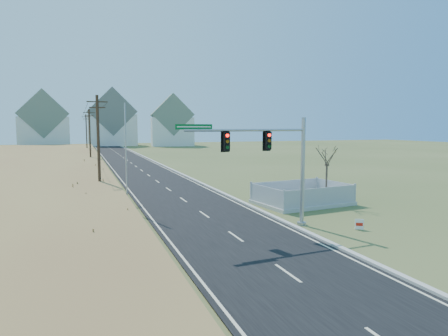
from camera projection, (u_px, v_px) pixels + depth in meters
ground at (224, 229)px, 24.35m from camera, size 260.00×260.00×0.00m
road at (128, 161)px, 71.10m from camera, size 8.00×180.00×0.06m
curb at (152, 160)px, 72.50m from camera, size 0.30×180.00×0.18m
utility_pole_near at (98, 144)px, 35.68m from camera, size 1.80×0.26×9.00m
utility_pole_mid at (90, 136)px, 63.73m from camera, size 1.80×0.26×9.00m
utility_pole_far at (86, 133)px, 91.78m from camera, size 1.80×0.26×9.00m
condo_nnw at (43, 124)px, 118.51m from camera, size 14.93×11.17×17.03m
condo_n at (112, 122)px, 128.96m from camera, size 15.27×10.20×18.54m
condo_ne at (172, 124)px, 127.66m from camera, size 14.12×10.51×16.52m
traffic_signal_mast at (277, 160)px, 24.14m from camera, size 8.52×0.88×6.79m
fence_enclosure at (302, 200)px, 32.13m from camera, size 7.67×5.69×1.64m
open_sign at (359, 224)px, 24.12m from camera, size 0.48×0.27×0.63m
flagpole at (126, 168)px, 29.30m from camera, size 0.36×0.36×7.94m
bare_tree at (327, 155)px, 31.26m from camera, size 1.88×1.88×4.98m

